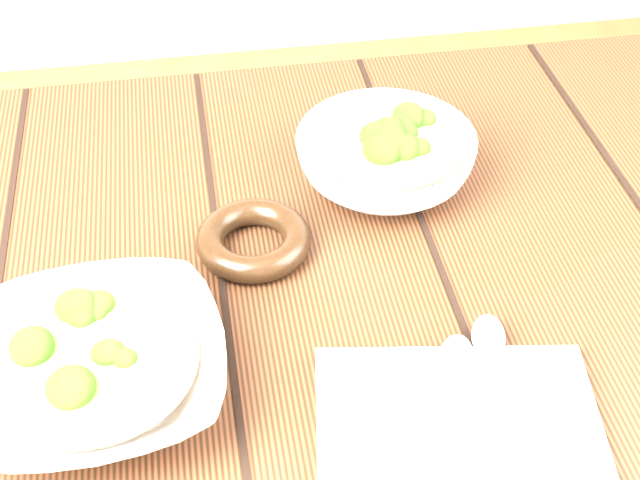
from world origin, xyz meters
TOP-DOWN VIEW (x-y plane):
  - table at (0.00, 0.00)m, footprint 1.20×0.80m
  - soup_bowl_front at (-0.13, -0.07)m, footprint 0.22×0.22m
  - soup_bowl_back at (0.16, 0.15)m, footprint 0.21×0.21m
  - trivet at (0.01, 0.07)m, footprint 0.11×0.11m
  - napkin at (0.14, -0.17)m, footprint 0.24×0.21m
  - spoon_left at (0.15, -0.13)m, footprint 0.08×0.17m
  - spoon_right at (0.18, -0.11)m, footprint 0.07×0.18m

SIDE VIEW (x-z plane):
  - table at x=0.00m, z-range 0.26..1.01m
  - napkin at x=0.14m, z-range 0.75..0.76m
  - trivet at x=0.01m, z-range 0.75..0.78m
  - spoon_left at x=0.15m, z-range 0.76..0.77m
  - spoon_right at x=0.18m, z-range 0.76..0.77m
  - soup_bowl_front at x=-0.13m, z-range 0.75..0.81m
  - soup_bowl_back at x=0.16m, z-range 0.75..0.81m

